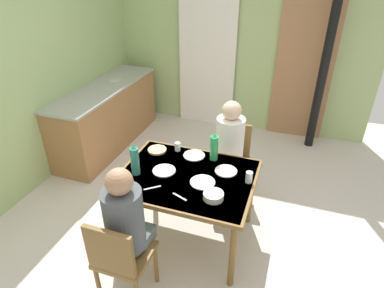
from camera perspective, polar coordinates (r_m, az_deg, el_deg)
The scene contains 25 objects.
ground_plane at distance 3.59m, azimuth -2.45°, elevation -13.61°, with size 6.63×6.63×0.00m, color beige.
wall_back at distance 5.16m, azimuth 7.99°, elevation 17.71°, with size 4.04×0.10×2.79m, color #A4BC7A.
wall_left at distance 4.34m, azimuth -24.53°, elevation 13.02°, with size 0.10×3.83×2.79m, color #9FBB78.
door_wooden at distance 5.09m, azimuth 18.75°, elevation 11.65°, with size 0.80×0.05×2.00m, color #9F6E48.
stove_pipe_column at distance 4.74m, azimuth 22.54°, elevation 14.67°, with size 0.12×0.12×2.79m, color black.
curtain_panel at distance 5.22m, azimuth 2.65°, elevation 15.58°, with size 0.90×0.03×2.34m, color white.
kitchen_counter at distance 4.92m, azimuth -14.62°, elevation 4.76°, with size 0.61×2.02×0.91m.
dining_table at distance 3.02m, azimuth -0.94°, elevation -6.71°, with size 1.23×0.96×0.74m.
chair_near_diner at distance 2.67m, azimuth -12.44°, elevation -18.73°, with size 0.40×0.40×0.87m.
chair_far_diner at distance 3.73m, azimuth 6.79°, elevation -2.20°, with size 0.40×0.40×0.87m.
person_near_diner at distance 2.55m, azimuth -11.59°, elevation -12.40°, with size 0.30×0.37×0.77m.
person_far_diner at distance 3.47m, azimuth 6.56°, elevation 0.62°, with size 0.30×0.37×0.77m.
water_bottle_green_near at distance 3.14m, azimuth 3.87°, elevation -0.57°, with size 0.08×0.08×0.28m.
water_bottle_green_far at distance 2.97m, azimuth -9.92°, elevation -2.82°, with size 0.08×0.08×0.30m.
serving_bowl_center at distance 2.71m, azimuth 3.75°, elevation -9.01°, with size 0.17×0.17×0.06m, color silver.
dinner_plate_near_left at distance 2.89m, azimuth 1.85°, elevation -6.68°, with size 0.22×0.22×0.01m, color white.
dinner_plate_near_right at distance 3.04m, azimuth -4.88°, elevation -4.63°, with size 0.21×0.21×0.01m, color white.
dinner_plate_far_center at distance 3.04m, azimuth 5.95°, elevation -4.70°, with size 0.20×0.20×0.01m, color white.
dinner_plate_far_side at distance 3.25m, azimuth 0.37°, elevation -2.00°, with size 0.21×0.21×0.01m, color white.
drinking_glass_by_near_diner at distance 2.91m, azimuth 9.91°, elevation -5.72°, with size 0.06×0.06×0.10m, color silver.
drinking_glass_by_far_diner at distance 3.32m, azimuth -2.53°, elevation -0.47°, with size 0.06×0.06×0.09m, color silver.
bread_plate_sliced at distance 3.35m, azimuth -6.10°, elevation -1.02°, with size 0.19×0.19×0.02m, color #DBB77A.
cutlery_knife_near at distance 2.85m, azimuth -6.93°, elevation -7.60°, with size 0.15×0.02×0.00m, color silver.
cutlery_fork_near at distance 2.89m, azimuth -11.46°, elevation -7.44°, with size 0.15×0.02×0.00m, color silver.
cutlery_knife_far at distance 2.74m, azimuth -2.17°, elevation -9.17°, with size 0.15×0.02×0.00m, color silver.
Camera 1 is at (0.99, -2.40, 2.48)m, focal length 30.60 mm.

